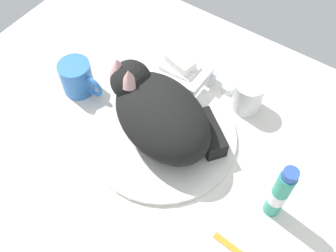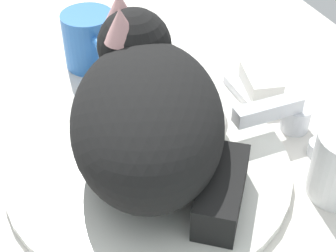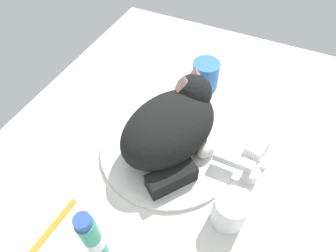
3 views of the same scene
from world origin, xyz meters
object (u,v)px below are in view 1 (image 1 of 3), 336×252
at_px(coffee_mug, 77,79).
at_px(soap_bar, 181,62).
at_px(faucet, 206,79).
at_px(rinse_cup, 248,96).
at_px(cat, 159,112).
at_px(toothpaste_bottle, 280,194).

xyz_separation_m(coffee_mug, soap_bar, (0.16, 0.20, -0.02)).
xyz_separation_m(faucet, soap_bar, (-0.08, 0.01, 0.00)).
height_order(rinse_cup, soap_bar, rinse_cup).
distance_m(faucet, coffee_mug, 0.30).
distance_m(cat, soap_bar, 0.21).
xyz_separation_m(coffee_mug, toothpaste_bottle, (0.51, -0.01, 0.03)).
xyz_separation_m(faucet, rinse_cup, (0.11, -0.00, 0.02)).
distance_m(faucet, soap_bar, 0.08).
distance_m(faucet, toothpaste_bottle, 0.34).
bearing_deg(soap_bar, coffee_mug, -129.48).
height_order(faucet, cat, cat).
distance_m(faucet, cat, 0.19).
relative_size(cat, rinse_cup, 3.68).
xyz_separation_m(cat, soap_bar, (-0.07, 0.19, -0.06)).
height_order(faucet, rinse_cup, rinse_cup).
bearing_deg(rinse_cup, coffee_mug, -152.36).
height_order(rinse_cup, toothpaste_bottle, toothpaste_bottle).
bearing_deg(soap_bar, toothpaste_bottle, -30.52).
relative_size(soap_bar, toothpaste_bottle, 0.44).
bearing_deg(soap_bar, cat, -69.72).
distance_m(cat, coffee_mug, 0.23).
bearing_deg(faucet, rinse_cup, -1.30).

